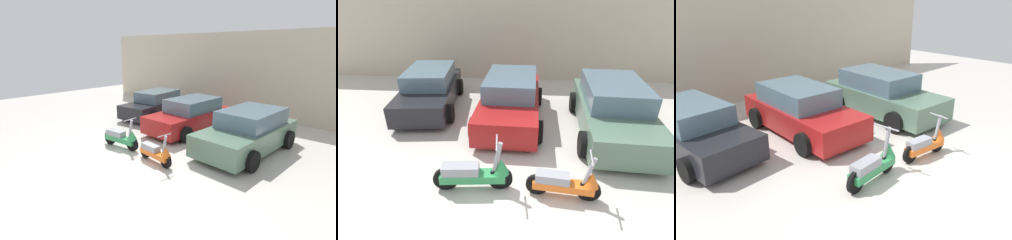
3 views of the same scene
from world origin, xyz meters
The scene contains 7 objects.
ground_plane centered at (0.00, 0.00, 0.00)m, with size 28.00×28.00×0.00m, color beige.
wall_back centered at (0.00, 7.83, 2.07)m, with size 19.60×0.12×4.14m, color beige.
scooter_front_left centered at (-1.01, 0.71, 0.39)m, with size 1.58×0.57×1.10m.
scooter_front_right centered at (0.74, 0.61, 0.35)m, with size 1.42×0.51×0.99m.
car_rear_left centered at (-3.26, 4.65, 0.61)m, with size 2.12×3.89×1.27m.
car_rear_center centered at (-0.53, 3.92, 0.64)m, with size 2.00×3.98×1.34m.
car_rear_right centered at (2.29, 3.37, 0.67)m, with size 2.16×4.20×1.40m.
Camera 3 is at (-5.61, -3.30, 3.72)m, focal length 35.00 mm.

